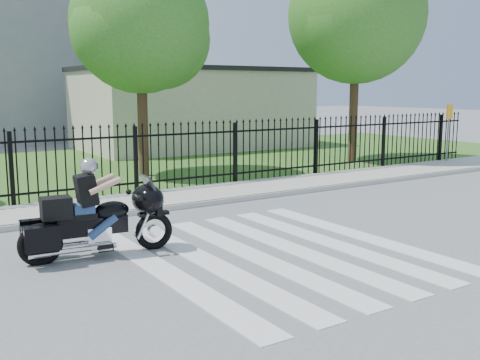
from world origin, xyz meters
TOP-DOWN VIEW (x-y plane):
  - ground at (0.00, 0.00)m, footprint 120.00×120.00m
  - crosswalk at (0.00, 0.00)m, footprint 5.00×5.50m
  - sidewalk at (0.00, 5.00)m, footprint 40.00×2.00m
  - curb at (0.00, 4.00)m, footprint 40.00×0.12m
  - grass_strip at (0.00, 12.00)m, footprint 40.00×12.00m
  - iron_fence at (0.00, 6.00)m, footprint 26.00×0.04m
  - tree_mid at (1.50, 9.00)m, footprint 4.20×4.20m
  - tree_right at (9.50, 8.00)m, footprint 5.00×5.00m
  - building_low at (7.00, 16.00)m, footprint 10.00×6.00m
  - building_low_roof at (7.00, 16.00)m, footprint 10.20×6.20m
  - motorcycle_rider at (-2.63, 1.44)m, footprint 2.55×0.93m
  - traffic_sign at (11.99, 5.67)m, footprint 0.45×0.13m

SIDE VIEW (x-z plane):
  - ground at x=0.00m, z-range 0.00..0.00m
  - crosswalk at x=0.00m, z-range 0.00..0.01m
  - grass_strip at x=0.00m, z-range 0.00..0.02m
  - sidewalk at x=0.00m, z-range 0.00..0.12m
  - curb at x=0.00m, z-range 0.00..0.12m
  - motorcycle_rider at x=-2.63m, z-range -0.15..1.54m
  - iron_fence at x=0.00m, z-range 0.00..1.80m
  - traffic_sign at x=11.99m, z-range 0.56..2.63m
  - building_low at x=7.00m, z-range 0.00..3.50m
  - building_low_roof at x=7.00m, z-range 3.50..3.70m
  - tree_mid at x=1.50m, z-range 1.28..8.06m
  - tree_right at x=9.50m, z-range 1.44..9.34m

